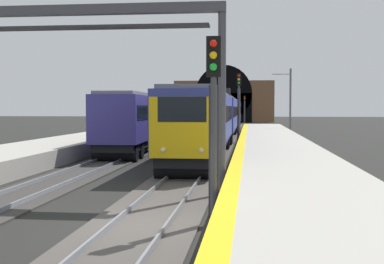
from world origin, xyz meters
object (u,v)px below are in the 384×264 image
Objects in this scene: catenary_mast_near at (290,101)px; train_main_approaching at (221,115)px; train_adjacent_platform at (166,116)px; railway_signal_mid at (239,102)px; railway_signal_far at (245,108)px; railway_signal_near at (214,112)px; overhead_signal_gantry at (99,50)px.

train_main_approaching is at bearing 130.82° from catenary_mast_near.
train_adjacent_platform is 8.16m from railway_signal_mid.
railway_signal_far is at bearing 8.49° from catenary_mast_near.
train_main_approaching is 6.66m from railway_signal_mid.
railway_signal_near is at bearing -170.29° from train_adjacent_platform.
railway_signal_near is 30.89m from railway_signal_mid.
train_main_approaching is 9.86× the size of railway_signal_mid.
train_adjacent_platform is (-2.35, 5.17, -0.02)m from train_main_approaching.
railway_signal_near is at bearing -136.00° from overhead_signal_gantry.
railway_signal_far is 0.71× the size of catenary_mast_near.
railway_signal_mid is at bearing 16.38° from train_main_approaching.
catenary_mast_near reaches higher than railway_signal_far.
railway_signal_mid is 1.16× the size of railway_signal_far.
overhead_signal_gantry reaches higher than train_main_approaching.
train_main_approaching reaches higher than railway_signal_near.
catenary_mast_near is (-35.38, -5.28, 0.72)m from railway_signal_far.
overhead_signal_gantry is 39.96m from catenary_mast_near.
railway_signal_far is 35.78m from catenary_mast_near.
train_main_approaching is 1.45× the size of train_adjacent_platform.
train_main_approaching is at bearing -4.54° from overhead_signal_gantry.
train_main_approaching is 5.67m from train_adjacent_platform.
train_main_approaching is 41.60m from railway_signal_far.
overhead_signal_gantry reaches higher than railway_signal_near.
catenary_mast_near is (43.34, -5.28, 0.75)m from railway_signal_near.
railway_signal_far is 0.57× the size of overhead_signal_gantry.
railway_signal_near is 0.68× the size of catenary_mast_near.
train_adjacent_platform is at bearing 124.68° from catenary_mast_near.
overhead_signal_gantry is (4.61, 4.45, 2.17)m from railway_signal_near.
railway_signal_mid is (30.89, -0.00, 0.58)m from railway_signal_near.
overhead_signal_gantry reaches higher than railway_signal_far.
train_adjacent_platform is at bearing -168.58° from railway_signal_near.
railway_signal_near is at bearing 2.66° from train_main_approaching.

